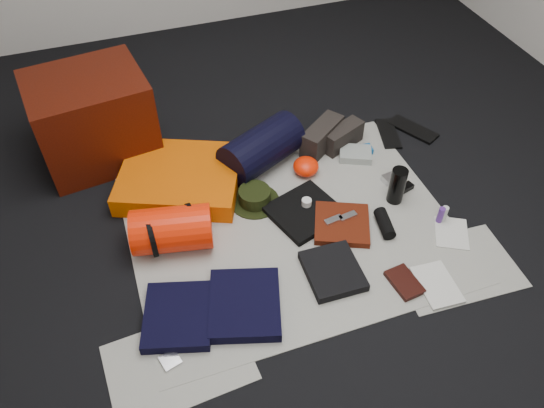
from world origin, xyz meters
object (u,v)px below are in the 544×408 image
object	(u,v)px
stuff_sack	(172,229)
compact_camera	(391,178)
red_cabinet	(93,119)
sleeping_pad	(180,178)
navy_duffel	(262,148)
paperback_book	(404,282)
water_bottle	(397,186)

from	to	relation	value
stuff_sack	compact_camera	distance (m)	1.23
red_cabinet	sleeping_pad	xyz separation A→B (m)	(0.37, -0.42, -0.19)
sleeping_pad	navy_duffel	size ratio (longest dim) A/B	1.35
red_cabinet	paperback_book	size ratio (longest dim) A/B	3.45
navy_duffel	paperback_book	size ratio (longest dim) A/B	2.65
compact_camera	paperback_book	size ratio (longest dim) A/B	0.56
sleeping_pad	red_cabinet	bearing A→B (deg)	131.28
water_bottle	stuff_sack	bearing A→B (deg)	176.08
compact_camera	sleeping_pad	bearing A→B (deg)	154.70
compact_camera	paperback_book	xyz separation A→B (m)	(-0.27, -0.64, -0.01)
stuff_sack	water_bottle	size ratio (longest dim) A/B	1.80
compact_camera	paperback_book	world-z (taller)	compact_camera
navy_duffel	paperback_book	world-z (taller)	navy_duffel
sleeping_pad	stuff_sack	xyz separation A→B (m)	(-0.12, -0.40, 0.05)
paperback_book	red_cabinet	bearing A→B (deg)	123.93
red_cabinet	water_bottle	size ratio (longest dim) A/B	2.88
navy_duffel	compact_camera	world-z (taller)	navy_duffel
water_bottle	paperback_book	xyz separation A→B (m)	(-0.22, -0.50, -0.09)
navy_duffel	red_cabinet	bearing A→B (deg)	128.24
navy_duffel	water_bottle	distance (m)	0.77
stuff_sack	compact_camera	bearing A→B (deg)	2.73
red_cabinet	paperback_book	xyz separation A→B (m)	(1.21, -1.41, -0.23)
sleeping_pad	stuff_sack	bearing A→B (deg)	-106.72
sleeping_pad	water_bottle	size ratio (longest dim) A/B	2.99
navy_duffel	paperback_book	xyz separation A→B (m)	(0.36, -1.00, -0.11)
paperback_book	stuff_sack	bearing A→B (deg)	141.87
red_cabinet	water_bottle	world-z (taller)	red_cabinet
water_bottle	paperback_book	distance (m)	0.56
red_cabinet	compact_camera	xyz separation A→B (m)	(1.48, -0.76, -0.23)
sleeping_pad	water_bottle	world-z (taller)	water_bottle
stuff_sack	paperback_book	xyz separation A→B (m)	(0.95, -0.58, -0.10)
red_cabinet	navy_duffel	world-z (taller)	red_cabinet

